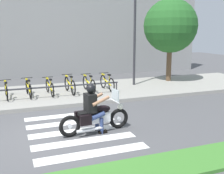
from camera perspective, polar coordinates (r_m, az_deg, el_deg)
The scene contains 19 objects.
ground_plane at distance 8.01m, azimuth -12.13°, elevation -9.61°, with size 48.00×48.00×0.00m, color #4C4C4F.
sidewalk at distance 12.50m, azimuth -15.53°, elevation -1.74°, with size 24.00×4.40×0.15m, color gray.
crosswalk_stripe_0 at distance 6.71m, azimuth -3.78°, elevation -13.64°, with size 2.80×0.40×0.01m, color white.
crosswalk_stripe_1 at distance 7.41m, azimuth -5.64°, elevation -11.14°, with size 2.80×0.40×0.01m, color white.
crosswalk_stripe_2 at distance 8.13m, azimuth -7.15°, elevation -9.07°, with size 2.80×0.40×0.01m, color white.
crosswalk_stripe_3 at distance 8.87m, azimuth -8.39°, elevation -7.34°, with size 2.80×0.40×0.01m, color white.
crosswalk_stripe_4 at distance 9.62m, azimuth -9.44°, elevation -5.87°, with size 2.80×0.40×0.01m, color white.
motorcycle at distance 7.84m, azimuth -3.42°, elevation -6.31°, with size 2.14×0.71×1.20m.
rider at distance 7.71m, azimuth -4.00°, elevation -3.81°, with size 0.66×0.58×1.43m.
bicycle_2 at distance 12.03m, azimuth -21.21°, elevation -0.63°, with size 0.48×1.65×0.72m.
bicycle_3 at distance 12.05m, azimuth -17.03°, elevation -0.27°, with size 0.48×1.71×0.75m.
bicycle_4 at distance 12.14m, azimuth -12.87°, elevation -0.00°, with size 0.48×1.66×0.73m.
bicycle_5 at distance 12.28m, azimuth -8.80°, elevation 0.42°, with size 0.48×1.74×0.80m.
bicycle_6 at distance 12.49m, azimuth -4.84°, elevation 0.65°, with size 0.48×1.73×0.78m.
bicycle_7 at distance 12.76m, azimuth -1.03°, elevation 0.93°, with size 0.48×1.67×0.78m.
bike_rack at distance 11.53m, azimuth -14.67°, elevation -0.22°, with size 6.78×0.07×0.49m.
street_lamp at distance 13.90m, azimuth 4.75°, elevation 11.33°, with size 0.28×0.28×4.69m.
tree_near_rack at distance 15.38m, azimuth 12.10°, elevation 12.33°, with size 2.89×2.89×4.59m.
building_backdrop at distance 17.88m, azimuth -17.92°, elevation 12.28°, with size 24.00×1.20×6.51m, color gray.
Camera 1 is at (-1.05, -7.41, 2.86)m, focal length 43.81 mm.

